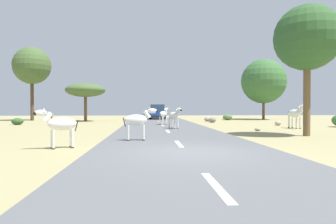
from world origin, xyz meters
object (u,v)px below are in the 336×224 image
(rock_2, at_px, (212,120))
(tree_2, at_px, (264,81))
(zebra_2, at_px, (295,114))
(bush_1, at_px, (17,121))
(zebra_1, at_px, (60,124))
(zebra_3, at_px, (138,120))
(tree_1, at_px, (85,90))
(zebra_4, at_px, (164,114))
(rock_0, at_px, (208,119))
(zebra_0, at_px, (174,116))
(bush_3, at_px, (228,117))
(car_0, at_px, (158,112))
(tree_3, at_px, (32,66))
(rock_1, at_px, (258,129))
(tree_4, at_px, (307,38))
(rock_3, at_px, (278,123))

(rock_2, bearing_deg, tree_2, 41.41)
(tree_2, distance_m, rock_2, 10.99)
(zebra_2, height_order, bush_1, zebra_2)
(zebra_1, bearing_deg, zebra_3, -79.23)
(zebra_2, xyz_separation_m, tree_1, (-16.27, 11.67, 2.20))
(zebra_4, height_order, tree_2, tree_2)
(rock_0, bearing_deg, zebra_0, -112.10)
(rock_0, bearing_deg, bush_1, -163.38)
(bush_1, xyz_separation_m, bush_3, (19.73, 8.09, 0.04))
(zebra_0, distance_m, rock_2, 9.65)
(car_0, distance_m, rock_2, 9.62)
(zebra_0, distance_m, zebra_1, 9.95)
(zebra_0, bearing_deg, tree_2, -156.78)
(tree_2, xyz_separation_m, tree_3, (-26.30, -0.79, 1.45))
(rock_1, bearing_deg, zebra_4, 130.62)
(rock_0, bearing_deg, tree_3, 169.88)
(zebra_3, relative_size, tree_4, 0.23)
(zebra_3, xyz_separation_m, tree_3, (-12.19, 21.32, 5.09))
(zebra_2, height_order, zebra_3, zebra_2)
(rock_1, distance_m, rock_3, 6.47)
(zebra_4, distance_m, tree_1, 10.86)
(zebra_4, distance_m, rock_0, 8.26)
(tree_2, bearing_deg, bush_1, -159.33)
(tree_1, bearing_deg, rock_2, -15.12)
(rock_3, bearing_deg, zebra_4, 174.48)
(zebra_1, xyz_separation_m, rock_2, (9.12, 17.32, -0.58))
(zebra_3, height_order, car_0, car_0)
(zebra_3, relative_size, rock_0, 1.80)
(car_0, bearing_deg, tree_1, 37.37)
(zebra_4, bearing_deg, bush_3, 81.16)
(car_0, bearing_deg, zebra_3, 90.39)
(bush_1, distance_m, rock_0, 17.60)
(tree_3, height_order, rock_3, tree_3)
(bush_3, relative_size, rock_0, 1.32)
(tree_2, height_order, rock_0, tree_2)
(zebra_4, relative_size, tree_3, 0.17)
(zebra_2, xyz_separation_m, tree_3, (-22.54, 14.20, 4.97))
(zebra_1, xyz_separation_m, tree_2, (16.72, 24.02, 3.69))
(zebra_3, bearing_deg, zebra_0, 161.18)
(bush_3, bearing_deg, rock_2, -117.98)
(tree_2, distance_m, rock_3, 12.85)
(zebra_3, distance_m, bush_1, 16.50)
(rock_1, relative_size, rock_3, 0.73)
(bush_1, height_order, rock_1, bush_1)
(zebra_4, distance_m, bush_1, 12.03)
(zebra_0, height_order, car_0, car_0)
(zebra_1, distance_m, zebra_3, 3.23)
(zebra_3, height_order, zebra_4, zebra_4)
(zebra_1, relative_size, rock_2, 1.99)
(zebra_2, xyz_separation_m, rock_3, (0.32, 3.40, -0.81))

